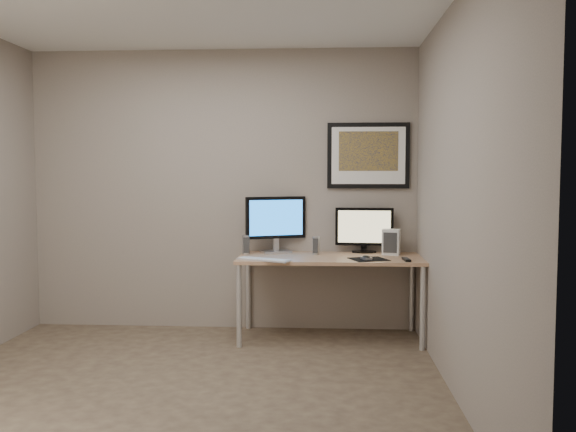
% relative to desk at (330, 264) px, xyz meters
% --- Properties ---
extents(floor, '(3.60, 3.60, 0.00)m').
position_rel_desk_xyz_m(floor, '(-1.00, -1.35, -0.66)').
color(floor, '#47392C').
rests_on(floor, ground).
extents(room, '(3.60, 3.60, 3.60)m').
position_rel_desk_xyz_m(room, '(-1.00, -0.90, 0.98)').
color(room, white).
rests_on(room, ground).
extents(desk, '(1.60, 0.70, 0.73)m').
position_rel_desk_xyz_m(desk, '(0.00, 0.00, 0.00)').
color(desk, '#A1734E').
rests_on(desk, floor).
extents(framed_art, '(0.75, 0.04, 0.60)m').
position_rel_desk_xyz_m(framed_art, '(0.35, 0.33, 0.96)').
color(framed_art, black).
rests_on(framed_art, room).
extents(monitor_large, '(0.54, 0.27, 0.52)m').
position_rel_desk_xyz_m(monitor_large, '(-0.49, 0.24, 0.35)').
color(monitor_large, '#B4B4B9').
rests_on(monitor_large, desk).
extents(monitor_tv, '(0.53, 0.14, 0.41)m').
position_rel_desk_xyz_m(monitor_tv, '(0.32, 0.28, 0.29)').
color(monitor_tv, black).
rests_on(monitor_tv, desk).
extents(speaker_left, '(0.08, 0.08, 0.17)m').
position_rel_desk_xyz_m(speaker_left, '(-0.76, 0.12, 0.15)').
color(speaker_left, '#B4B4B9').
rests_on(speaker_left, desk).
extents(speaker_right, '(0.07, 0.07, 0.16)m').
position_rel_desk_xyz_m(speaker_right, '(-0.12, 0.14, 0.15)').
color(speaker_right, '#B4B4B9').
rests_on(speaker_right, desk).
extents(keyboard, '(0.48, 0.31, 0.02)m').
position_rel_desk_xyz_m(keyboard, '(-0.55, -0.28, 0.07)').
color(keyboard, silver).
rests_on(keyboard, desk).
extents(mousepad, '(0.36, 0.34, 0.00)m').
position_rel_desk_xyz_m(mousepad, '(0.33, -0.16, 0.07)').
color(mousepad, black).
rests_on(mousepad, desk).
extents(mouse, '(0.09, 0.12, 0.04)m').
position_rel_desk_xyz_m(mouse, '(0.31, -0.19, 0.09)').
color(mouse, black).
rests_on(mouse, mousepad).
extents(remote, '(0.06, 0.18, 0.02)m').
position_rel_desk_xyz_m(remote, '(0.64, -0.22, 0.08)').
color(remote, black).
rests_on(remote, desk).
extents(fan_unit, '(0.17, 0.14, 0.23)m').
position_rel_desk_xyz_m(fan_unit, '(0.55, 0.15, 0.18)').
color(fan_unit, white).
rests_on(fan_unit, desk).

